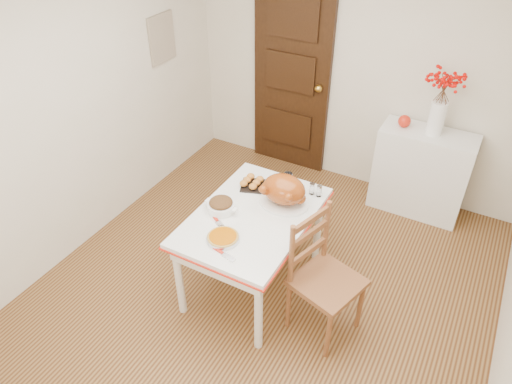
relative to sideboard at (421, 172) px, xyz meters
The scene contains 18 objects.
floor 2.00m from the sideboard, 114.25° to the right, with size 3.50×4.00×0.00m, color #46230E.
wall_back 1.17m from the sideboard, 164.66° to the left, with size 3.50×0.00×2.50m, color beige.
wall_left 3.22m from the sideboard, 145.10° to the right, with size 0.00×4.00×2.50m, color beige.
door_back 1.63m from the sideboard, behind, with size 0.85×0.06×2.06m, color black.
photo_board 2.81m from the sideboard, 167.10° to the right, with size 0.03×0.35×0.45m, color tan.
sideboard is the anchor object (origin of this frame).
kitchen_table 1.92m from the sideboard, 119.01° to the right, with size 0.84×1.23×0.73m, color silver, non-canonical shape.
chair_oak 1.83m from the sideboard, 97.72° to the right, with size 0.44×0.44×1.00m, color brown, non-canonical shape.
berry_vase 0.76m from the sideboard, ahead, with size 0.34×0.34×0.65m, color white, non-canonical shape.
apple 0.55m from the sideboard, behind, with size 0.12×0.12×0.12m, color red.
turkey_platter 1.70m from the sideboard, 118.51° to the right, with size 0.40×0.32×0.25m, color #9C4217, non-canonical shape.
pumpkin_pie 2.27m from the sideboard, 115.74° to the right, with size 0.23×0.23×0.05m, color #AA5000.
stuffing_dish 2.13m from the sideboard, 123.64° to the right, with size 0.27×0.21×0.10m, color brown, non-canonical shape.
rolls_tray 1.76m from the sideboard, 128.69° to the right, with size 0.25×0.19×0.07m, color #C7812B, non-canonical shape.
pie_server 2.35m from the sideboard, 112.63° to the right, with size 0.20×0.06×0.01m, color silver, non-canonical shape.
carving_knife 2.21m from the sideboard, 119.89° to the right, with size 0.27×0.07×0.01m, color silver, non-canonical shape.
drinking_glass 1.53m from the sideboard, 125.51° to the right, with size 0.07×0.07×0.12m, color white.
shaker_pair 1.41m from the sideboard, 116.75° to the right, with size 0.10×0.04×0.10m, color white, non-canonical shape.
Camera 1 is at (1.24, -2.33, 3.00)m, focal length 33.31 mm.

